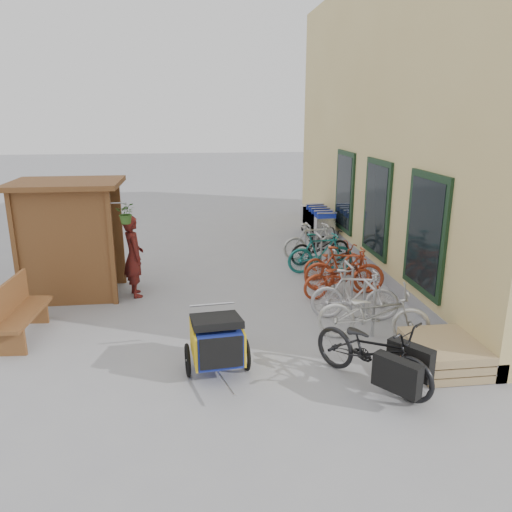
{
  "coord_description": "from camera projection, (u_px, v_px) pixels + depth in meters",
  "views": [
    {
      "loc": [
        -0.66,
        -7.82,
        3.72
      ],
      "look_at": [
        0.5,
        1.5,
        1.0
      ],
      "focal_mm": 35.0,
      "sensor_mm": 36.0,
      "label": 1
    }
  ],
  "objects": [
    {
      "name": "shopping_carts",
      "position": [
        317.0,
        219.0,
        15.09
      ],
      "size": [
        0.57,
        2.25,
        1.02
      ],
      "color": "silver",
      "rests_on": "ground"
    },
    {
      "name": "bike_7",
      "position": [
        313.0,
        241.0,
        12.97
      ],
      "size": [
        1.65,
        0.66,
        0.97
      ],
      "primitive_type": "imported",
      "rotation": [
        0.0,
        0.0,
        1.7
      ],
      "color": "#B9B8B4",
      "rests_on": "ground"
    },
    {
      "name": "bike_0",
      "position": [
        374.0,
        313.0,
        8.32
      ],
      "size": [
        1.96,
        1.14,
        0.97
      ],
      "primitive_type": "imported",
      "rotation": [
        0.0,
        0.0,
        1.28
      ],
      "color": "#B9B8B4",
      "rests_on": "ground"
    },
    {
      "name": "bike_4",
      "position": [
        334.0,
        261.0,
        11.52
      ],
      "size": [
        1.64,
        0.92,
        0.81
      ],
      "primitive_type": "imported",
      "rotation": [
        0.0,
        0.0,
        1.83
      ],
      "color": "#9A371C",
      "rests_on": "ground"
    },
    {
      "name": "kiosk",
      "position": [
        65.0,
        223.0,
        10.1
      ],
      "size": [
        2.49,
        1.65,
        2.4
      ],
      "color": "brown",
      "rests_on": "ground"
    },
    {
      "name": "bike_2",
      "position": [
        339.0,
        277.0,
        10.32
      ],
      "size": [
        1.72,
        0.92,
        0.86
      ],
      "primitive_type": "imported",
      "rotation": [
        0.0,
        0.0,
        1.8
      ],
      "color": "#9A371C",
      "rests_on": "ground"
    },
    {
      "name": "ground",
      "position": [
        238.0,
        337.0,
        8.57
      ],
      "size": [
        80.0,
        80.0,
        0.0
      ],
      "primitive_type": "plane",
      "color": "gray"
    },
    {
      "name": "building",
      "position": [
        475.0,
        121.0,
        12.65
      ],
      "size": [
        6.07,
        13.0,
        7.0
      ],
      "color": "#D6C07B",
      "rests_on": "ground"
    },
    {
      "name": "bike_rack",
      "position": [
        332.0,
        263.0,
        10.98
      ],
      "size": [
        0.05,
        5.35,
        0.86
      ],
      "color": "#A5A8AD",
      "rests_on": "ground"
    },
    {
      "name": "pallet_stack",
      "position": [
        444.0,
        353.0,
        7.53
      ],
      "size": [
        1.0,
        1.2,
        0.4
      ],
      "color": "#A1845E",
      "rests_on": "ground"
    },
    {
      "name": "bike_1",
      "position": [
        355.0,
        295.0,
        9.17
      ],
      "size": [
        1.68,
        0.82,
        0.97
      ],
      "primitive_type": "imported",
      "rotation": [
        0.0,
        0.0,
        1.33
      ],
      "color": "#B9B8BE",
      "rests_on": "ground"
    },
    {
      "name": "bench",
      "position": [
        17.0,
        310.0,
        8.38
      ],
      "size": [
        0.58,
        1.62,
        1.01
      ],
      "rotation": [
        0.0,
        0.0,
        -0.07
      ],
      "color": "brown",
      "rests_on": "ground"
    },
    {
      "name": "bike_5",
      "position": [
        321.0,
        253.0,
        11.88
      ],
      "size": [
        1.64,
        0.56,
        0.97
      ],
      "primitive_type": "imported",
      "rotation": [
        0.0,
        0.0,
        1.63
      ],
      "color": "#1A6B69",
      "rests_on": "ground"
    },
    {
      "name": "person_kiosk",
      "position": [
        134.0,
        256.0,
        10.28
      ],
      "size": [
        0.58,
        0.72,
        1.71
      ],
      "primitive_type": "imported",
      "rotation": [
        0.0,
        0.0,
        1.89
      ],
      "color": "maroon",
      "rests_on": "ground"
    },
    {
      "name": "bike_6",
      "position": [
        320.0,
        247.0,
        12.62
      ],
      "size": [
        1.74,
        0.97,
        0.87
      ],
      "primitive_type": "imported",
      "rotation": [
        0.0,
        0.0,
        1.83
      ],
      "color": "black",
      "rests_on": "ground"
    },
    {
      "name": "child_trailer",
      "position": [
        217.0,
        340.0,
        7.3
      ],
      "size": [
        0.97,
        1.6,
        0.93
      ],
      "rotation": [
        0.0,
        0.0,
        0.09
      ],
      "color": "navy",
      "rests_on": "ground"
    },
    {
      "name": "cargo_bike",
      "position": [
        375.0,
        352.0,
        6.95
      ],
      "size": [
        1.68,
        1.95,
        1.01
      ],
      "rotation": [
        0.0,
        0.0,
        0.63
      ],
      "color": "black",
      "rests_on": "ground"
    },
    {
      "name": "bike_3",
      "position": [
        344.0,
        270.0,
        10.55
      ],
      "size": [
        1.75,
        0.83,
        1.01
      ],
      "primitive_type": "imported",
      "rotation": [
        0.0,
        0.0,
        1.35
      ],
      "color": "#9A371C",
      "rests_on": "ground"
    }
  ]
}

